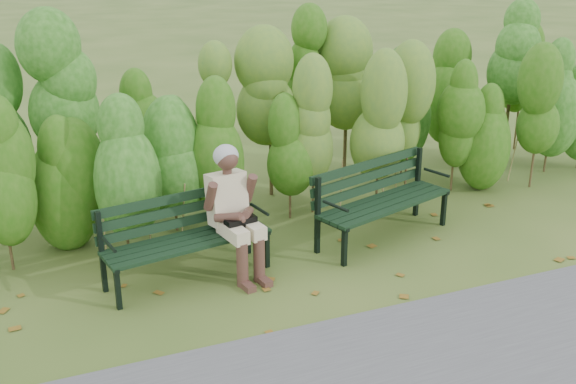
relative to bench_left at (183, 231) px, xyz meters
name	(u,v)px	position (x,y,z in m)	size (l,w,h in m)	color
ground	(301,273)	(1.09, -0.39, -0.48)	(80.00, 80.00, 0.00)	#36511A
hedge_band	(240,111)	(1.09, 1.47, 0.77)	(11.04, 1.67, 2.42)	#47381E
leaf_litter	(327,263)	(1.42, -0.31, -0.48)	(4.82, 2.06, 0.01)	brown
bench_left	(183,231)	(0.00, 0.00, 0.00)	(1.71, 0.82, 0.82)	black
bench_right	(379,194)	(2.25, 0.12, 0.02)	(1.80, 1.06, 0.86)	black
seated_woman	(234,205)	(0.50, -0.08, 0.24)	(0.56, 0.82, 1.30)	tan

